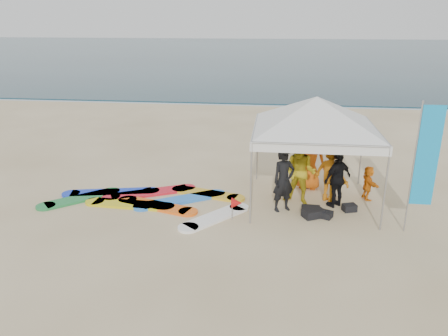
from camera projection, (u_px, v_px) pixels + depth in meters
name	position (u px, v px, depth m)	size (l,w,h in m)	color
ground	(209.00, 255.00, 9.91)	(120.00, 120.00, 0.00)	beige
ocean	(270.00, 52.00, 66.16)	(160.00, 84.00, 0.08)	#0C2633
shoreline_foam	(254.00, 104.00, 26.98)	(160.00, 1.20, 0.01)	silver
person_black_a	(284.00, 180.00, 11.94)	(0.65, 0.42, 1.77)	black
person_yellow	(300.00, 172.00, 12.37)	(0.92, 0.72, 1.89)	gold
person_orange_a	(331.00, 173.00, 12.55)	(1.14, 0.65, 1.76)	#C46C11
person_black_b	(337.00, 179.00, 12.22)	(0.97, 0.40, 1.65)	black
person_orange_b	(309.00, 159.00, 13.47)	(0.96, 0.62, 1.96)	#CC5912
person_seated	(368.00, 183.00, 12.80)	(0.95, 0.30, 1.02)	orange
canopy_tent	(317.00, 97.00, 11.80)	(4.67, 4.67, 3.52)	#A5A5A8
feather_flag	(425.00, 158.00, 10.36)	(0.56, 0.04, 3.31)	#A5A5A8
marker_pennant	(237.00, 203.00, 11.45)	(0.28, 0.28, 0.64)	#A5A5A8
gear_pile	(320.00, 212.00, 11.89)	(1.57, 0.98, 0.22)	black
surfboard_spread	(152.00, 200.00, 12.80)	(5.84, 3.11, 0.07)	gold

